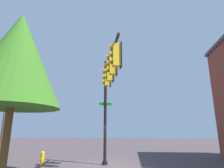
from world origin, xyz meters
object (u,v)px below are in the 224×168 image
at_px(signal_pole_assembly, 109,80).
at_px(utility_pole, 7,107).
at_px(tree_mid, 17,58).
at_px(fire_hydrant, 42,158).

relative_size(signal_pole_assembly, utility_pole, 0.98).
bearing_deg(tree_mid, signal_pole_assembly, 115.67).
xyz_separation_m(signal_pole_assembly, fire_hydrant, (-1.76, -4.53, -4.59)).
xyz_separation_m(signal_pole_assembly, utility_pole, (-1.59, -7.37, -1.24)).
height_order(signal_pole_assembly, tree_mid, tree_mid).
distance_m(signal_pole_assembly, fire_hydrant, 6.68).
relative_size(utility_pole, tree_mid, 0.86).
height_order(fire_hydrant, tree_mid, tree_mid).
relative_size(utility_pole, fire_hydrant, 8.67).
height_order(signal_pole_assembly, fire_hydrant, signal_pole_assembly).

